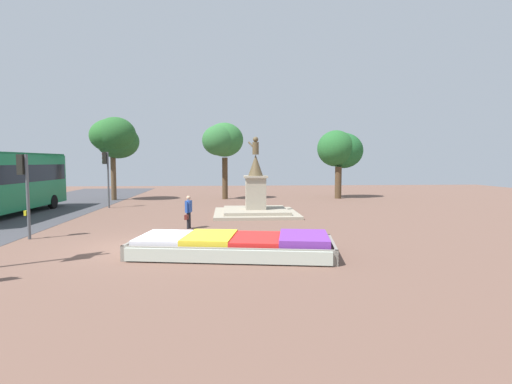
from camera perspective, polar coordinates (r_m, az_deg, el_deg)
ground_plane at (r=15.13m, az=-16.17°, el=-7.59°), size 72.97×72.97×0.00m
flower_planter at (r=13.38m, az=-3.09°, el=-7.65°), size 6.99×3.74×0.70m
statue_monument at (r=23.17m, az=-0.06°, el=-1.38°), size 4.77×4.77×4.51m
traffic_light_mid_block at (r=18.19m, az=-30.18°, el=1.40°), size 0.42×0.31×3.37m
traffic_light_far_corner at (r=28.28m, az=-20.60°, el=3.12°), size 0.42×0.30×3.72m
city_bus at (r=26.59m, az=-32.42°, el=1.47°), size 2.62×11.00×3.60m
pedestrian_with_handbag at (r=18.63m, az=-9.63°, el=-2.61°), size 0.31×0.72×1.52m
park_tree_far_left at (r=32.57m, az=-4.85°, el=7.31°), size 3.31×2.95×6.23m
park_tree_behind_statue at (r=33.60m, az=-19.47°, el=7.31°), size 3.74×3.57×6.55m
park_tree_far_right at (r=34.68m, az=11.85°, el=5.91°), size 3.95×3.22×5.71m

